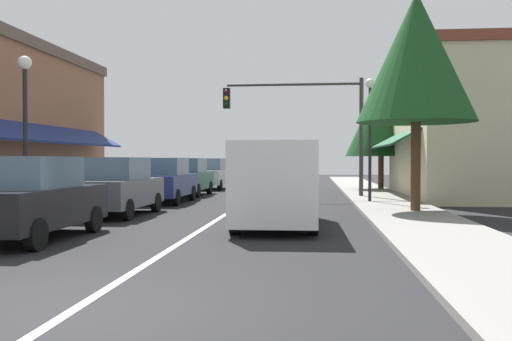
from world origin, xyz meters
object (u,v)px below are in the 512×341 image
(parked_car_third_left, at_px, (165,181))
(van_in_lane, at_px, (277,181))
(tree_right_far, at_px, (381,117))
(parked_car_distant_left, at_px, (211,174))
(street_lamp_left_near, at_px, (25,110))
(parked_car_far_left, at_px, (187,177))
(street_lamp_right_mid, at_px, (370,120))
(traffic_signal_mast_arm, at_px, (310,115))
(parked_car_nearest_left, at_px, (31,199))
(parked_car_second_left, at_px, (117,187))
(tree_right_near, at_px, (416,57))

(parked_car_third_left, height_order, van_in_lane, van_in_lane)
(tree_right_far, bearing_deg, parked_car_distant_left, 173.78)
(parked_car_third_left, bearing_deg, street_lamp_left_near, -103.61)
(parked_car_third_left, bearing_deg, tree_right_far, 44.32)
(parked_car_far_left, height_order, van_in_lane, van_in_lane)
(parked_car_distant_left, distance_m, street_lamp_right_mid, 12.99)
(parked_car_far_left, bearing_deg, traffic_signal_mast_arm, -10.50)
(parked_car_nearest_left, distance_m, parked_car_far_left, 14.79)
(parked_car_far_left, bearing_deg, street_lamp_left_near, -96.81)
(parked_car_third_left, relative_size, tree_right_far, 0.67)
(van_in_lane, relative_size, tree_right_far, 0.86)
(parked_car_second_left, xyz_separation_m, street_lamp_left_near, (-1.69, -2.28, 2.15))
(parked_car_second_left, distance_m, tree_right_far, 17.39)
(parked_car_far_left, height_order, parked_car_distant_left, same)
(street_lamp_left_near, relative_size, tree_right_near, 0.64)
(parked_car_third_left, distance_m, tree_right_far, 13.49)
(parked_car_third_left, bearing_deg, tree_right_near, -21.87)
(street_lamp_right_mid, height_order, tree_right_near, tree_right_near)
(traffic_signal_mast_arm, bearing_deg, tree_right_far, 56.87)
(parked_car_second_left, distance_m, parked_car_far_left, 9.59)
(parked_car_far_left, distance_m, street_lamp_right_mid, 9.46)
(parked_car_third_left, xyz_separation_m, street_lamp_right_mid, (7.95, 0.22, 2.35))
(parked_car_nearest_left, bearing_deg, street_lamp_left_near, 120.53)
(van_in_lane, xyz_separation_m, tree_right_near, (4.10, 3.61, 3.73))
(parked_car_nearest_left, xyz_separation_m, parked_car_far_left, (-0.02, 14.79, 0.00))
(traffic_signal_mast_arm, xyz_separation_m, tree_right_far, (3.79, 5.81, 0.29))
(parked_car_second_left, relative_size, tree_right_far, 0.68)
(van_in_lane, height_order, tree_right_far, tree_right_far)
(van_in_lane, xyz_separation_m, street_lamp_left_near, (-6.67, -0.10, 1.88))
(parked_car_nearest_left, relative_size, parked_car_third_left, 1.00)
(street_lamp_left_near, distance_m, tree_right_near, 11.54)
(parked_car_distant_left, distance_m, tree_right_near, 16.97)
(parked_car_second_left, distance_m, traffic_signal_mast_arm, 10.55)
(parked_car_nearest_left, relative_size, street_lamp_right_mid, 0.86)
(street_lamp_right_mid, distance_m, tree_right_far, 9.08)
(parked_car_second_left, height_order, traffic_signal_mast_arm, traffic_signal_mast_arm)
(parked_car_third_left, relative_size, street_lamp_left_near, 0.92)
(traffic_signal_mast_arm, relative_size, tree_right_far, 1.01)
(van_in_lane, bearing_deg, tree_right_far, 73.19)
(parked_car_third_left, height_order, tree_right_far, tree_right_far)
(parked_car_second_left, distance_m, parked_car_distant_left, 15.24)
(parked_car_second_left, xyz_separation_m, parked_car_far_left, (-0.02, 9.59, 0.00))
(parked_car_distant_left, bearing_deg, van_in_lane, -73.00)
(parked_car_second_left, height_order, tree_right_near, tree_right_near)
(parked_car_far_left, height_order, street_lamp_right_mid, street_lamp_right_mid)
(van_in_lane, distance_m, street_lamp_right_mid, 8.34)
(parked_car_nearest_left, relative_size, parked_car_far_left, 1.00)
(traffic_signal_mast_arm, bearing_deg, street_lamp_left_near, -124.84)
(street_lamp_right_mid, relative_size, tree_right_far, 0.79)
(parked_car_third_left, relative_size, parked_car_distant_left, 0.99)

